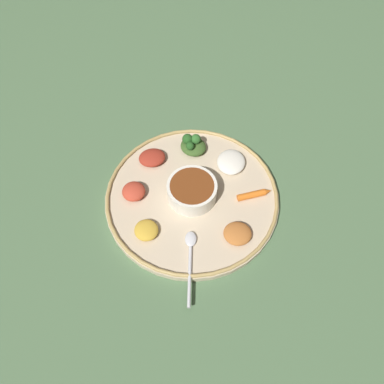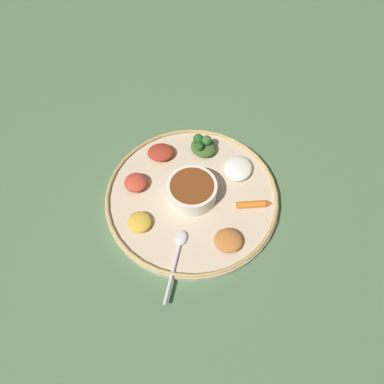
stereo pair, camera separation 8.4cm
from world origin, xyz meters
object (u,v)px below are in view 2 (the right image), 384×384
Objects in this scene: greens_pile at (203,145)px; carrot_near_spoon at (254,204)px; spoon at (177,254)px; center_bowl at (192,190)px.

greens_pile reaches higher than carrot_near_spoon.
greens_pile is at bearing 155.37° from spoon.
carrot_near_spoon is (-0.07, 0.18, 0.00)m from spoon.
spoon is at bearing -24.97° from center_bowl.
greens_pile is (-0.25, 0.11, 0.01)m from spoon.
center_bowl is 1.31× the size of greens_pile.
greens_pile is 1.05× the size of carrot_near_spoon.
carrot_near_spoon is (0.06, 0.12, -0.01)m from center_bowl.
center_bowl is at bearing -114.23° from carrot_near_spoon.
carrot_near_spoon is (0.17, 0.07, -0.01)m from greens_pile.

